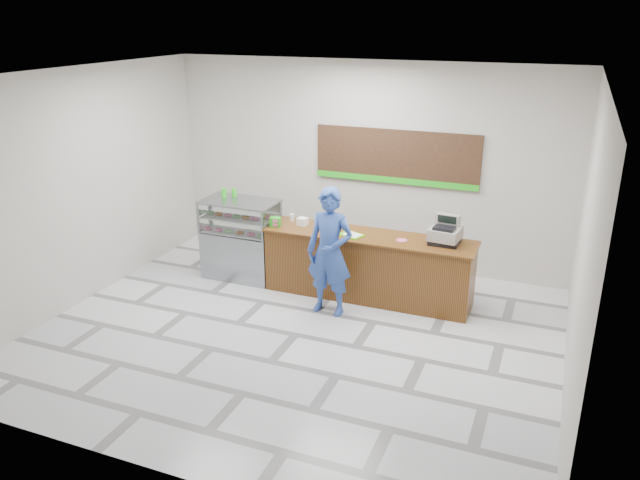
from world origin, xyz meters
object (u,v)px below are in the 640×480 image
at_px(sales_counter, 368,266).
at_px(cash_register, 445,233).
at_px(serving_tray, 351,235).
at_px(customer, 330,252).
at_px(display_case, 241,238).

xyz_separation_m(sales_counter, cash_register, (1.13, 0.10, 0.67)).
bearing_deg(sales_counter, serving_tray, -154.33).
distance_m(sales_counter, customer, 0.90).
bearing_deg(customer, display_case, 161.53).
bearing_deg(serving_tray, customer, -82.10).
distance_m(cash_register, serving_tray, 1.40).
bearing_deg(customer, cash_register, 30.03).
distance_m(sales_counter, display_case, 2.23).
relative_size(serving_tray, customer, 0.22).
height_order(display_case, cash_register, cash_register).
height_order(sales_counter, display_case, display_case).
relative_size(sales_counter, cash_register, 6.66).
distance_m(display_case, serving_tray, 2.02).
bearing_deg(serving_tray, cash_register, 29.26).
bearing_deg(customer, sales_counter, 64.20).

